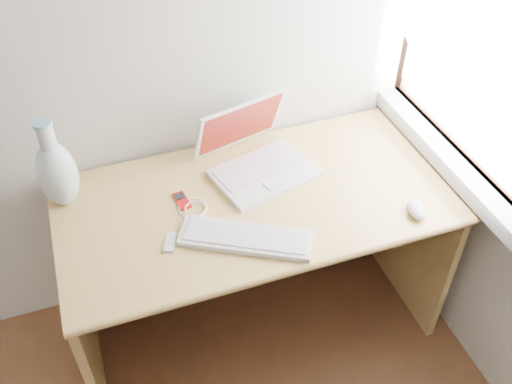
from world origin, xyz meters
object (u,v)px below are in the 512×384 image
object	(u,v)px
desk	(248,223)
laptop	(260,156)
external_keyboard	(246,238)
vase	(57,172)

from	to	relation	value
desk	laptop	xyz separation A→B (m)	(0.07, 0.06, 0.27)
laptop	desk	bearing A→B (deg)	-152.40
desk	external_keyboard	bearing A→B (deg)	-109.93
external_keyboard	desk	bearing A→B (deg)	99.27
laptop	external_keyboard	xyz separation A→B (m)	(-0.17, -0.34, -0.05)
laptop	external_keyboard	world-z (taller)	laptop
desk	vase	size ratio (longest dim) A/B	4.07
desk	external_keyboard	distance (m)	0.37
desk	laptop	size ratio (longest dim) A/B	3.40
desk	external_keyboard	xyz separation A→B (m)	(-0.10, -0.27, 0.22)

